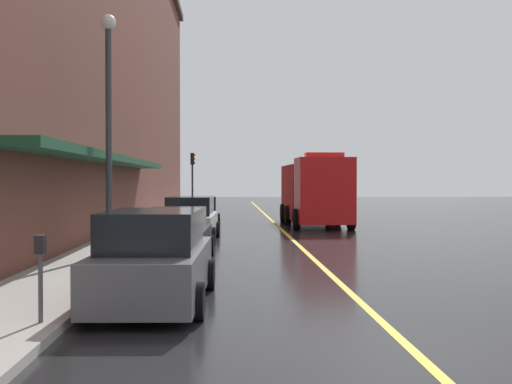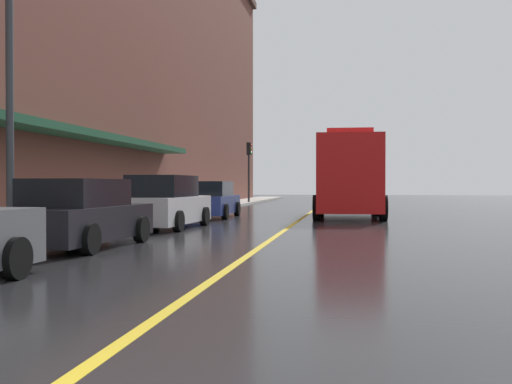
# 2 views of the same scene
# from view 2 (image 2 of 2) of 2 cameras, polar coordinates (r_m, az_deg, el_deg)

# --- Properties ---
(ground_plane) EXTENTS (112.00, 112.00, 0.00)m
(ground_plane) POSITION_cam_2_polar(r_m,az_deg,el_deg) (28.23, 4.66, -2.17)
(ground_plane) COLOR #232326
(sidewalk_left) EXTENTS (2.40, 70.00, 0.15)m
(sidewalk_left) POSITION_cam_2_polar(r_m,az_deg,el_deg) (29.33, -7.52, -1.92)
(sidewalk_left) COLOR #ADA8A0
(sidewalk_left) RESTS_ON ground
(lane_center_stripe) EXTENTS (0.16, 70.00, 0.01)m
(lane_center_stripe) POSITION_cam_2_polar(r_m,az_deg,el_deg) (28.23, 4.66, -2.16)
(lane_center_stripe) COLOR gold
(lane_center_stripe) RESTS_ON ground
(brick_building_left) EXTENTS (9.77, 64.00, 18.99)m
(brick_building_left) POSITION_cam_2_polar(r_m,az_deg,el_deg) (31.45, -18.12, 15.58)
(brick_building_left) COLOR brown
(brick_building_left) RESTS_ON ground
(parked_car_1) EXTENTS (2.11, 4.53, 1.54)m
(parked_car_1) POSITION_cam_2_polar(r_m,az_deg,el_deg) (14.37, -15.98, -2.06)
(parked_car_1) COLOR black
(parked_car_1) RESTS_ON ground
(parked_car_2) EXTENTS (2.15, 4.79, 1.71)m
(parked_car_2) POSITION_cam_2_polar(r_m,az_deg,el_deg) (20.12, -8.44, -1.06)
(parked_car_2) COLOR silver
(parked_car_2) RESTS_ON ground
(parked_car_3) EXTENTS (2.02, 4.77, 1.55)m
(parked_car_3) POSITION_cam_2_polar(r_m,az_deg,el_deg) (26.37, -4.17, -0.78)
(parked_car_3) COLOR navy
(parked_car_3) RESTS_ON ground
(fire_truck) EXTENTS (3.03, 8.24, 3.62)m
(fire_truck) POSITION_cam_2_polar(r_m,az_deg,el_deg) (27.35, 8.57, 1.34)
(fire_truck) COLOR red
(fire_truck) RESTS_ON ground
(parking_meter_1) EXTENTS (0.14, 0.18, 1.33)m
(parking_meter_1) POSITION_cam_2_polar(r_m,az_deg,el_deg) (26.28, -7.51, -0.08)
(parking_meter_1) COLOR #4C4C51
(parking_meter_1) RESTS_ON sidewalk_left
(street_lamp_left) EXTENTS (0.44, 0.44, 6.94)m
(street_lamp_left) POSITION_cam_2_polar(r_m,az_deg,el_deg) (15.95, -21.85, 11.43)
(street_lamp_left) COLOR #33383D
(street_lamp_left) RESTS_ON sidewalk_left
(traffic_light_near) EXTENTS (0.38, 0.36, 4.30)m
(traffic_light_near) POSITION_cam_2_polar(r_m,az_deg,el_deg) (44.63, -0.66, 2.94)
(traffic_light_near) COLOR #232326
(traffic_light_near) RESTS_ON sidewalk_left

